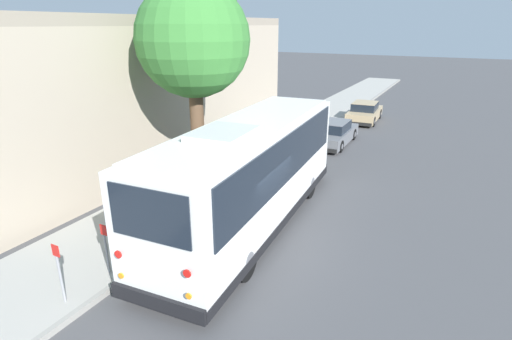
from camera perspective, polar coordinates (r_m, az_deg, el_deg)
The scene contains 11 objects.
ground_plane at distance 12.03m, azimuth -0.10°, elevation -10.55°, with size 160.00×160.00×0.00m, color #474749.
sidewalk_slab at distance 14.02m, azimuth -14.48°, elevation -6.19°, with size 80.00×3.46×0.15m, color #A3A099.
curb_strip at distance 12.98m, azimuth -8.44°, elevation -7.96°, with size 80.00×0.14×0.15m, color gray.
shuttle_bus at distance 12.34m, azimuth -0.74°, elevation 0.13°, with size 10.09×3.26×3.56m.
parked_sedan_gray at distance 22.02m, azimuth 11.03°, elevation 5.15°, with size 4.31×1.76×1.27m.
parked_sedan_tan at distance 27.83m, azimuth 15.25°, elevation 7.94°, with size 4.23×1.94×1.29m.
street_tree at distance 14.61m, azimuth -8.79°, elevation 18.81°, with size 3.94×3.94×8.04m.
sign_post_near at distance 10.17m, azimuth -26.21°, elevation -13.08°, with size 0.06×0.22×1.48m.
sign_post_far at distance 10.88m, azimuth -20.61°, elevation -10.39°, with size 0.06×0.22×1.35m.
fire_hydrant at distance 20.82m, azimuth 5.51°, elevation 4.47°, with size 0.22×0.22×0.81m.
building_backdrop at distance 21.06m, azimuth -17.72°, elevation 10.75°, with size 18.78×7.61×6.47m.
Camera 1 is at (-9.17, -4.80, 6.13)m, focal length 28.00 mm.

